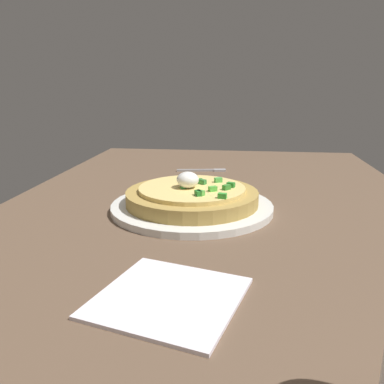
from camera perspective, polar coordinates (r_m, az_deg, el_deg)
The scene contains 5 objects.
dining_table at distance 65.29cm, azimuth 2.90°, elevation -4.67°, with size 125.99×74.90×3.30cm, color brown.
plate at distance 67.02cm, azimuth 0.00°, elevation -2.11°, with size 26.95×26.95×1.12cm, color white.
pizza at distance 66.43cm, azimuth -0.00°, elevation -0.48°, with size 21.98×21.98×5.53cm.
fork at distance 96.17cm, azimuth 1.97°, elevation 3.12°, with size 2.67×11.73×0.50cm.
napkin at distance 40.94cm, azimuth -3.31°, elevation -14.78°, with size 13.48×13.48×0.40cm, color white.
Camera 1 is at (61.16, 4.17, 24.12)cm, focal length 37.39 mm.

